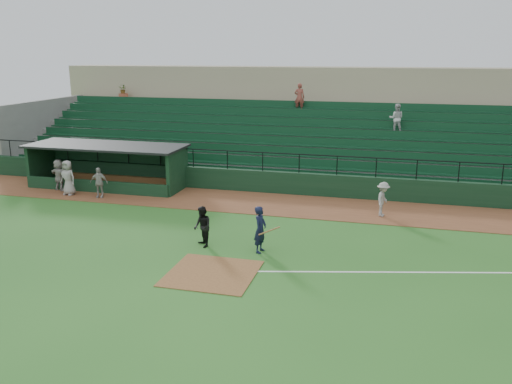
# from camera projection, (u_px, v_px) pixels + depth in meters

# --- Properties ---
(ground) EXTENTS (90.00, 90.00, 0.00)m
(ground) POSITION_uv_depth(u_px,v_px,m) (221.00, 263.00, 19.42)
(ground) COLOR #265F1E
(ground) RESTS_ON ground
(warning_track) EXTENTS (40.00, 4.00, 0.03)m
(warning_track) POSITION_uv_depth(u_px,v_px,m) (271.00, 204.00, 26.90)
(warning_track) COLOR brown
(warning_track) RESTS_ON ground
(home_plate_dirt) EXTENTS (3.00, 3.00, 0.03)m
(home_plate_dirt) POSITION_uv_depth(u_px,v_px,m) (212.00, 273.00, 18.48)
(home_plate_dirt) COLOR brown
(home_plate_dirt) RESTS_ON ground
(foul_line) EXTENTS (17.49, 4.44, 0.01)m
(foul_line) POSITION_uv_depth(u_px,v_px,m) (450.00, 272.00, 18.57)
(foul_line) COLOR white
(foul_line) RESTS_ON ground
(stadium_structure) EXTENTS (38.00, 13.08, 6.40)m
(stadium_structure) POSITION_uv_depth(u_px,v_px,m) (301.00, 134.00, 34.22)
(stadium_structure) COLOR black
(stadium_structure) RESTS_ON ground
(dugout) EXTENTS (8.90, 3.20, 2.42)m
(dugout) POSITION_uv_depth(u_px,v_px,m) (111.00, 162.00, 30.42)
(dugout) COLOR black
(dugout) RESTS_ON ground
(batter_at_plate) EXTENTS (1.06, 0.73, 1.82)m
(batter_at_plate) POSITION_uv_depth(u_px,v_px,m) (260.00, 229.00, 20.27)
(batter_at_plate) COLOR black
(batter_at_plate) RESTS_ON ground
(umpire) EXTENTS (0.97, 1.00, 1.62)m
(umpire) POSITION_uv_depth(u_px,v_px,m) (202.00, 227.00, 20.88)
(umpire) COLOR black
(umpire) RESTS_ON ground
(runner) EXTENTS (0.82, 1.15, 1.62)m
(runner) POSITION_uv_depth(u_px,v_px,m) (383.00, 199.00, 24.68)
(runner) COLOR #9B9791
(runner) RESTS_ON warning_track
(dugout_player_a) EXTENTS (1.00, 0.56, 1.60)m
(dugout_player_a) POSITION_uv_depth(u_px,v_px,m) (99.00, 183.00, 27.84)
(dugout_player_a) COLOR #A6A29C
(dugout_player_a) RESTS_ON warning_track
(dugout_player_b) EXTENTS (0.99, 0.72, 1.86)m
(dugout_player_b) POSITION_uv_depth(u_px,v_px,m) (68.00, 178.00, 28.34)
(dugout_player_b) COLOR #99948F
(dugout_player_b) RESTS_ON warning_track
(dugout_player_c) EXTENTS (1.69, 1.00, 1.74)m
(dugout_player_c) POSITION_uv_depth(u_px,v_px,m) (59.00, 175.00, 29.28)
(dugout_player_c) COLOR #A9A39E
(dugout_player_c) RESTS_ON warning_track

